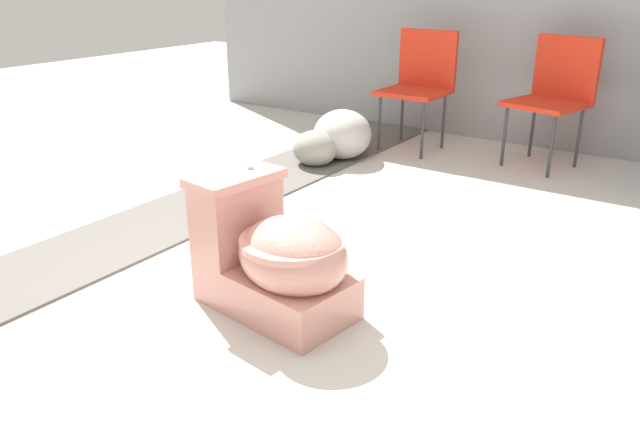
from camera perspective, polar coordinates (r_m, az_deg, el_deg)
ground_plane at (r=2.42m, az=-3.11°, el=-9.21°), size 14.00×14.00×0.00m
gravel_strip at (r=3.43m, az=-12.68°, el=-0.06°), size 0.56×8.00×0.01m
toilet at (r=2.36m, az=-4.08°, el=-4.02°), size 0.67×0.45×0.52m
folding_chair_left at (r=4.62m, az=9.17°, el=12.20°), size 0.44×0.44×0.83m
folding_chair_middle at (r=4.41m, az=20.75°, el=10.68°), size 0.54×0.54×0.83m
boulder_near at (r=4.35m, az=2.07°, el=7.26°), size 0.60×0.62×0.33m
boulder_far at (r=4.18m, az=-0.46°, el=5.98°), size 0.43×0.43×0.24m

